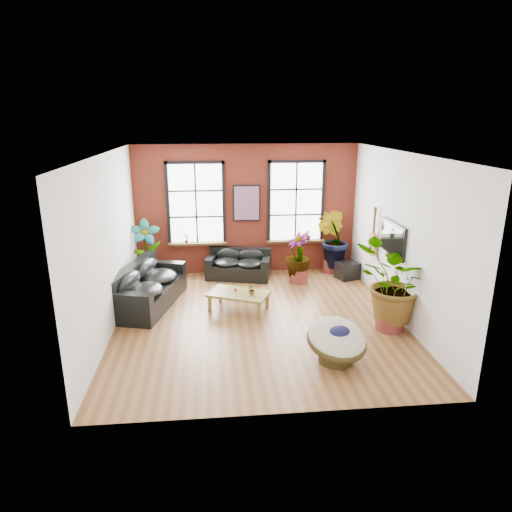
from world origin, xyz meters
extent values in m
cube|color=brown|center=(0.00, 0.00, -0.01)|extent=(6.00, 6.50, 0.02)
cube|color=white|center=(0.00, 0.00, 3.51)|extent=(6.00, 6.50, 0.02)
cube|color=#551C14|center=(0.00, 3.26, 1.75)|extent=(6.00, 0.02, 3.50)
cube|color=silver|center=(0.00, -3.26, 1.75)|extent=(6.00, 0.02, 3.50)
cube|color=silver|center=(-3.01, 0.00, 1.75)|extent=(0.02, 6.50, 3.50)
cube|color=silver|center=(3.01, 0.00, 1.75)|extent=(0.02, 6.50, 3.50)
cube|color=white|center=(-1.35, 3.20, 1.95)|extent=(1.40, 0.02, 2.10)
cube|color=#33210E|center=(-1.35, 3.13, 0.87)|extent=(1.60, 0.22, 0.06)
cube|color=white|center=(1.35, 3.20, 1.95)|extent=(1.40, 0.02, 2.10)
cube|color=#33210E|center=(1.35, 3.13, 0.87)|extent=(1.60, 0.22, 0.06)
cube|color=black|center=(-0.26, 2.72, 0.19)|extent=(1.83, 1.19, 0.38)
cube|color=black|center=(-0.19, 3.02, 0.58)|extent=(1.68, 0.59, 0.39)
cube|color=black|center=(-0.98, 2.89, 0.48)|extent=(0.39, 0.84, 0.20)
cube|color=black|center=(0.46, 2.54, 0.48)|extent=(0.39, 0.84, 0.20)
ellipsoid|color=black|center=(-0.58, 2.75, 0.44)|extent=(0.85, 0.83, 0.22)
ellipsoid|color=black|center=(-0.53, 2.98, 0.58)|extent=(0.74, 0.38, 0.38)
ellipsoid|color=black|center=(0.04, 2.60, 0.44)|extent=(0.85, 0.83, 0.22)
ellipsoid|color=black|center=(0.09, 2.83, 0.58)|extent=(0.74, 0.38, 0.38)
cube|color=black|center=(-2.42, 1.04, 0.23)|extent=(1.59, 2.58, 0.47)
cube|color=black|center=(-2.78, 1.14, 0.71)|extent=(0.86, 2.39, 0.48)
cube|color=black|center=(-2.70, 0.00, 0.59)|extent=(1.04, 0.50, 0.25)
cube|color=black|center=(-2.14, 2.08, 0.59)|extent=(1.04, 0.50, 0.25)
ellipsoid|color=black|center=(-2.49, 0.56, 0.54)|extent=(1.09, 1.23, 0.27)
ellipsoid|color=black|center=(-2.77, 0.64, 0.71)|extent=(0.53, 1.09, 0.46)
ellipsoid|color=black|center=(-2.24, 1.49, 0.54)|extent=(1.09, 1.23, 0.27)
ellipsoid|color=black|center=(-2.52, 1.56, 0.71)|extent=(0.53, 1.09, 0.46)
cube|color=brown|center=(-0.39, 0.56, 0.39)|extent=(1.49, 1.22, 0.06)
cube|color=#33210E|center=(-0.45, 0.45, 0.42)|extent=(1.19, 0.55, 0.00)
cube|color=#33210E|center=(-0.34, 0.67, 0.42)|extent=(1.19, 0.55, 0.00)
cube|color=brown|center=(-1.04, 0.53, 0.18)|extent=(0.09, 0.09, 0.36)
cube|color=brown|center=(0.01, 0.05, 0.18)|extent=(0.09, 0.09, 0.36)
cube|color=brown|center=(-0.79, 1.07, 0.18)|extent=(0.09, 0.09, 0.36)
cube|color=brown|center=(0.25, 0.59, 0.18)|extent=(0.09, 0.09, 0.36)
cylinder|color=#C3303E|center=(-0.46, 0.64, 0.46)|extent=(0.10, 0.10, 0.08)
cylinder|color=#3A2F14|center=(1.18, -1.85, 0.12)|extent=(0.78, 0.78, 0.25)
torus|color=#3A2F14|center=(1.18, -1.85, 0.41)|extent=(1.35, 1.34, 0.49)
ellipsoid|color=beige|center=(1.18, -1.85, 0.47)|extent=(1.31, 1.35, 0.66)
ellipsoid|color=#131239|center=(1.20, -1.90, 0.60)|extent=(0.49, 0.44, 0.19)
cube|color=black|center=(0.00, 3.19, 1.95)|extent=(0.74, 0.04, 0.98)
cube|color=#0C7F8C|center=(0.00, 3.16, 1.95)|extent=(0.66, 0.02, 0.90)
cube|color=black|center=(2.95, 0.30, 1.65)|extent=(0.06, 1.25, 0.72)
cube|color=black|center=(2.92, 0.30, 1.65)|extent=(0.01, 1.15, 0.62)
cylinder|color=#B27F4C|center=(2.90, 1.35, 1.13)|extent=(0.09, 0.38, 0.38)
cylinder|color=#B27F4C|center=(2.90, 1.35, 1.38)|extent=(0.09, 0.30, 0.30)
cylinder|color=black|center=(2.90, 1.35, 1.13)|extent=(0.09, 0.11, 0.11)
cube|color=#33210E|center=(2.90, 1.35, 1.75)|extent=(0.04, 0.05, 0.55)
cube|color=#33210E|center=(2.90, 1.35, 2.07)|extent=(0.06, 0.06, 0.14)
cube|color=black|center=(2.64, 2.37, 0.23)|extent=(0.66, 0.60, 0.45)
cylinder|color=maroon|center=(-2.66, 2.68, 0.19)|extent=(0.59, 0.59, 0.38)
cylinder|color=maroon|center=(2.37, 2.95, 0.18)|extent=(0.53, 0.53, 0.36)
cylinder|color=maroon|center=(2.62, -0.71, 0.21)|extent=(0.61, 0.61, 0.42)
cylinder|color=maroon|center=(1.29, 2.24, 0.18)|extent=(0.61, 0.61, 0.36)
imported|color=#185C3B|center=(-2.67, 2.67, 0.91)|extent=(0.90, 0.70, 1.52)
imported|color=#185C3B|center=(2.35, 2.96, 0.95)|extent=(1.13, 1.12, 1.60)
imported|color=#185C3B|center=(2.64, -0.72, 0.99)|extent=(1.98, 1.93, 1.67)
imported|color=#185C3B|center=(1.27, 2.27, 0.74)|extent=(0.87, 0.87, 1.19)
imported|color=#185C3B|center=(-0.11, 0.44, 0.53)|extent=(0.25, 0.23, 0.23)
imported|color=#185C3B|center=(-1.65, 3.13, 1.04)|extent=(0.17, 0.17, 0.27)
imported|color=#185C3B|center=(1.70, 3.13, 1.04)|extent=(0.19, 0.19, 0.27)
camera|label=1|loc=(-0.94, -8.91, 4.18)|focal=32.00mm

